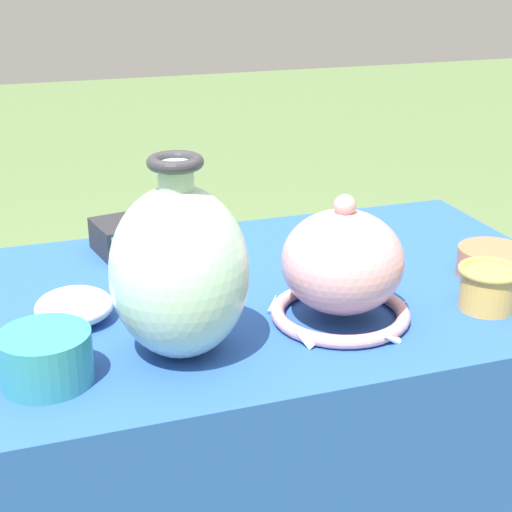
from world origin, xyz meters
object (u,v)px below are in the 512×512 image
(pot_squat_terracotta, at_px, (492,262))
(vase_tall_bulbous, at_px, (179,270))
(vase_dome_bell, at_px, (342,269))
(pot_squat_teal, at_px, (46,357))
(mosaic_tile_box, at_px, (129,237))
(bowl_shallow_ivory, at_px, (74,307))
(cup_wide_ochre, at_px, (488,286))

(pot_squat_terracotta, bearing_deg, vase_tall_bulbous, -170.46)
(vase_dome_bell, bearing_deg, vase_tall_bulbous, -174.41)
(vase_tall_bulbous, relative_size, vase_dome_bell, 1.26)
(vase_dome_bell, xyz_separation_m, pot_squat_teal, (-0.46, -0.05, -0.05))
(mosaic_tile_box, xyz_separation_m, pot_squat_teal, (-0.19, -0.45, 0.01))
(vase_dome_bell, height_order, bowl_shallow_ivory, vase_dome_bell)
(cup_wide_ochre, relative_size, bowl_shallow_ivory, 0.83)
(vase_tall_bulbous, bearing_deg, pot_squat_terracotta, 9.54)
(pot_squat_terracotta, bearing_deg, vase_dome_bell, -167.37)
(vase_tall_bulbous, height_order, cup_wide_ochre, vase_tall_bulbous)
(vase_tall_bulbous, xyz_separation_m, pot_squat_teal, (-0.20, -0.02, -0.09))
(vase_dome_bell, bearing_deg, bowl_shallow_ivory, 162.51)
(vase_dome_bell, bearing_deg, mosaic_tile_box, 123.83)
(vase_tall_bulbous, distance_m, mosaic_tile_box, 0.44)
(mosaic_tile_box, relative_size, cup_wide_ochre, 1.37)
(bowl_shallow_ivory, bearing_deg, cup_wide_ochre, -14.52)
(vase_tall_bulbous, bearing_deg, pot_squat_teal, -173.58)
(pot_squat_terracotta, distance_m, pot_squat_teal, 0.81)
(vase_tall_bulbous, distance_m, vase_dome_bell, 0.27)
(vase_tall_bulbous, xyz_separation_m, pot_squat_terracotta, (0.60, 0.10, -0.11))
(cup_wide_ochre, height_order, pot_squat_terracotta, cup_wide_ochre)
(cup_wide_ochre, bearing_deg, vase_dome_bell, 170.55)
(vase_dome_bell, distance_m, pot_squat_teal, 0.47)
(vase_tall_bulbous, bearing_deg, cup_wide_ochre, -1.65)
(mosaic_tile_box, relative_size, bowl_shallow_ivory, 1.14)
(cup_wide_ochre, height_order, bowl_shallow_ivory, cup_wide_ochre)
(mosaic_tile_box, height_order, cup_wide_ochre, cup_wide_ochre)
(vase_tall_bulbous, height_order, pot_squat_terracotta, vase_tall_bulbous)
(cup_wide_ochre, relative_size, pot_squat_terracotta, 0.83)
(vase_tall_bulbous, relative_size, pot_squat_teal, 2.33)
(mosaic_tile_box, xyz_separation_m, cup_wide_ochre, (0.52, -0.45, 0.01))
(cup_wide_ochre, xyz_separation_m, bowl_shallow_ivory, (-0.65, 0.17, -0.01))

